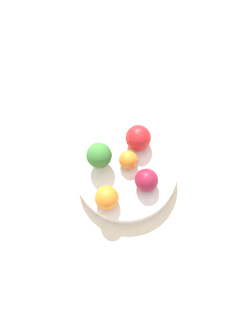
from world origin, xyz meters
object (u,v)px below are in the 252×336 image
(broccoli, at_px, (99,156))
(orange_front, at_px, (107,198))
(apple_red, at_px, (147,180))
(bowl, at_px, (126,173))
(orange_back, at_px, (128,160))
(apple_green, at_px, (138,138))

(broccoli, xyz_separation_m, orange_front, (-0.07, -0.04, -0.01))
(broccoli, bearing_deg, apple_red, -100.46)
(bowl, height_order, orange_back, orange_back)
(broccoli, distance_m, apple_green, 0.09)
(apple_red, relative_size, orange_back, 1.22)
(apple_green, distance_m, orange_back, 0.05)
(bowl, xyz_separation_m, orange_front, (-0.07, 0.02, 0.04))
(bowl, bearing_deg, orange_back, -1.89)
(bowl, distance_m, apple_green, 0.07)
(broccoli, bearing_deg, apple_green, -44.10)
(bowl, xyz_separation_m, apple_red, (-0.02, -0.04, 0.04))
(bowl, distance_m, broccoli, 0.07)
(apple_red, relative_size, apple_green, 0.88)
(broccoli, relative_size, orange_front, 1.39)
(bowl, xyz_separation_m, broccoli, (0.00, 0.05, 0.05))
(apple_red, distance_m, orange_back, 0.05)
(apple_red, bearing_deg, orange_front, 130.71)
(apple_green, relative_size, orange_back, 1.39)
(bowl, distance_m, apple_red, 0.06)
(bowl, height_order, apple_green, apple_green)
(orange_front, bearing_deg, broccoli, 26.75)
(bowl, xyz_separation_m, apple_green, (0.06, -0.01, 0.04))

